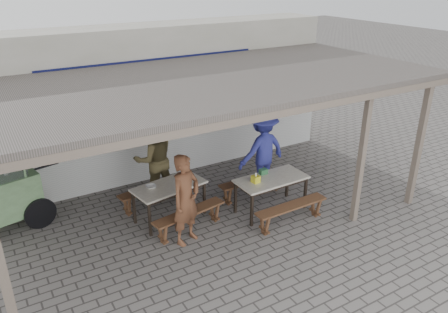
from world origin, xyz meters
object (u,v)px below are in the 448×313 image
at_px(table_right, 271,181).
at_px(patron_right_table, 262,150).
at_px(bench_right_street, 291,210).
at_px(patron_wall_side, 154,159).
at_px(table_left, 169,189).
at_px(condiment_jar, 185,176).
at_px(bench_left_street, 189,216).
at_px(tissue_box, 256,179).
at_px(condiment_bowl, 151,187).
at_px(bench_right_wall, 252,183).
at_px(bench_left_wall, 152,191).
at_px(donation_box, 263,172).
at_px(patron_street_side, 186,200).

height_order(table_right, patron_right_table, patron_right_table).
xyz_separation_m(bench_right_street, patron_right_table, (0.42, 1.62, 0.60)).
xyz_separation_m(bench_right_street, patron_wall_side, (-1.83, 2.42, 0.57)).
relative_size(table_left, patron_right_table, 0.81).
height_order(bench_right_street, condiment_jar, condiment_jar).
relative_size(table_right, condiment_jar, 19.04).
bearing_deg(bench_left_street, patron_right_table, 10.55).
height_order(tissue_box, condiment_bowl, tissue_box).
height_order(bench_right_street, bench_right_wall, same).
bearing_deg(bench_left_street, bench_right_wall, 7.06).
bearing_deg(patron_right_table, tissue_box, 43.98).
distance_m(bench_left_wall, patron_wall_side, 0.69).
distance_m(bench_right_street, condiment_jar, 2.24).
bearing_deg(donation_box, condiment_bowl, 164.89).
bearing_deg(condiment_jar, table_right, -30.48).
relative_size(bench_left_street, patron_street_side, 0.89).
height_order(table_left, table_right, same).
height_order(bench_left_wall, table_right, table_right).
xyz_separation_m(table_right, patron_wall_side, (-1.83, 1.75, 0.24)).
height_order(patron_right_table, condiment_jar, patron_right_table).
xyz_separation_m(table_right, bench_right_wall, (-0.01, 0.67, -0.33)).
distance_m(bench_left_street, donation_box, 1.85).
bearing_deg(donation_box, condiment_jar, 156.35).
relative_size(table_left, bench_left_street, 0.98).
relative_size(bench_right_wall, patron_right_table, 0.84).
height_order(patron_street_side, patron_right_table, patron_right_table).
relative_size(patron_wall_side, tissue_box, 12.85).
distance_m(bench_right_wall, donation_box, 0.63).
distance_m(bench_left_street, tissue_box, 1.51).
xyz_separation_m(patron_street_side, condiment_bowl, (-0.29, 0.96, -0.09)).
xyz_separation_m(bench_left_wall, patron_right_table, (2.47, -0.48, 0.60)).
relative_size(bench_left_wall, tissue_box, 10.81).
xyz_separation_m(bench_right_wall, donation_box, (-0.02, -0.43, 0.46)).
bearing_deg(patron_wall_side, bench_right_wall, 154.22).
bearing_deg(table_right, condiment_bowl, 158.85).
xyz_separation_m(condiment_jar, condiment_bowl, (-0.75, -0.05, -0.01)).
distance_m(bench_right_street, patron_wall_side, 3.09).
bearing_deg(condiment_jar, bench_right_street, -45.63).
distance_m(patron_street_side, condiment_jar, 1.11).
xyz_separation_m(patron_street_side, donation_box, (1.95, 0.36, -0.06)).
relative_size(bench_left_wall, bench_right_wall, 0.97).
bearing_deg(patron_right_table, donation_box, 51.75).
height_order(patron_street_side, tissue_box, patron_street_side).
height_order(bench_left_street, patron_right_table, patron_right_table).
distance_m(bench_left_street, condiment_jar, 0.94).
bearing_deg(donation_box, bench_right_street, -87.55).
distance_m(condiment_jar, condiment_bowl, 0.75).
distance_m(patron_street_side, condiment_bowl, 1.01).
bearing_deg(condiment_bowl, bench_left_wall, 68.03).
relative_size(bench_left_wall, patron_street_side, 0.89).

